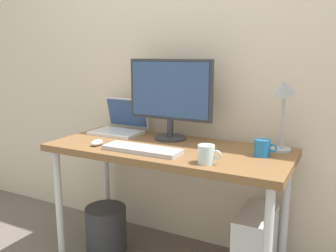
{
  "coord_description": "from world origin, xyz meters",
  "views": [
    {
      "loc": [
        0.91,
        -1.76,
        1.26
      ],
      "look_at": [
        0.0,
        0.0,
        0.86
      ],
      "focal_mm": 38.1,
      "sensor_mm": 36.0,
      "label": 1
    }
  ],
  "objects_px": {
    "coffee_mug": "(263,148)",
    "computer_tower": "(255,248)",
    "monitor": "(170,94)",
    "keyboard": "(142,149)",
    "laptop": "(121,124)",
    "desk_lamp": "(283,98)",
    "glass_cup": "(207,154)",
    "mouse": "(97,143)",
    "desk": "(168,158)",
    "wastebasket": "(106,229)"
  },
  "relations": [
    {
      "from": "desk_lamp",
      "to": "mouse",
      "type": "height_order",
      "value": "desk_lamp"
    },
    {
      "from": "laptop",
      "to": "keyboard",
      "type": "relative_size",
      "value": 0.73
    },
    {
      "from": "coffee_mug",
      "to": "wastebasket",
      "type": "distance_m",
      "value": 1.14
    },
    {
      "from": "wastebasket",
      "to": "computer_tower",
      "type": "bearing_deg",
      "value": 7.09
    },
    {
      "from": "coffee_mug",
      "to": "computer_tower",
      "type": "xyz_separation_m",
      "value": [
        -0.01,
        0.01,
        -0.58
      ]
    },
    {
      "from": "monitor",
      "to": "laptop",
      "type": "bearing_deg",
      "value": 177.24
    },
    {
      "from": "wastebasket",
      "to": "glass_cup",
      "type": "bearing_deg",
      "value": -11.04
    },
    {
      "from": "mouse",
      "to": "computer_tower",
      "type": "bearing_deg",
      "value": 14.29
    },
    {
      "from": "laptop",
      "to": "desk_lamp",
      "type": "relative_size",
      "value": 0.76
    },
    {
      "from": "laptop",
      "to": "wastebasket",
      "type": "xyz_separation_m",
      "value": [
        0.03,
        -0.24,
        -0.65
      ]
    },
    {
      "from": "keyboard",
      "to": "glass_cup",
      "type": "height_order",
      "value": "glass_cup"
    },
    {
      "from": "computer_tower",
      "to": "desk",
      "type": "bearing_deg",
      "value": -173.49
    },
    {
      "from": "computer_tower",
      "to": "wastebasket",
      "type": "relative_size",
      "value": 1.4
    },
    {
      "from": "mouse",
      "to": "computer_tower",
      "type": "height_order",
      "value": "mouse"
    },
    {
      "from": "desk",
      "to": "wastebasket",
      "type": "bearing_deg",
      "value": -172.21
    },
    {
      "from": "desk",
      "to": "computer_tower",
      "type": "relative_size",
      "value": 3.3
    },
    {
      "from": "desk_lamp",
      "to": "computer_tower",
      "type": "xyz_separation_m",
      "value": [
        -0.08,
        -0.11,
        -0.83
      ]
    },
    {
      "from": "mouse",
      "to": "computer_tower",
      "type": "relative_size",
      "value": 0.21
    },
    {
      "from": "coffee_mug",
      "to": "computer_tower",
      "type": "bearing_deg",
      "value": 154.7
    },
    {
      "from": "desk",
      "to": "mouse",
      "type": "distance_m",
      "value": 0.42
    },
    {
      "from": "monitor",
      "to": "glass_cup",
      "type": "relative_size",
      "value": 4.63
    },
    {
      "from": "coffee_mug",
      "to": "wastebasket",
      "type": "bearing_deg",
      "value": -173.32
    },
    {
      "from": "computer_tower",
      "to": "glass_cup",
      "type": "bearing_deg",
      "value": -127.66
    },
    {
      "from": "desk",
      "to": "desk_lamp",
      "type": "distance_m",
      "value": 0.72
    },
    {
      "from": "mouse",
      "to": "wastebasket",
      "type": "xyz_separation_m",
      "value": [
        -0.04,
        0.11,
        -0.61
      ]
    },
    {
      "from": "laptop",
      "to": "glass_cup",
      "type": "relative_size",
      "value": 2.71
    },
    {
      "from": "mouse",
      "to": "laptop",
      "type": "bearing_deg",
      "value": 102.22
    },
    {
      "from": "monitor",
      "to": "glass_cup",
      "type": "distance_m",
      "value": 0.58
    },
    {
      "from": "desk",
      "to": "wastebasket",
      "type": "xyz_separation_m",
      "value": [
        -0.42,
        -0.06,
        -0.52
      ]
    },
    {
      "from": "mouse",
      "to": "coffee_mug",
      "type": "distance_m",
      "value": 0.93
    },
    {
      "from": "laptop",
      "to": "mouse",
      "type": "xyz_separation_m",
      "value": [
        0.08,
        -0.35,
        -0.04
      ]
    },
    {
      "from": "laptop",
      "to": "computer_tower",
      "type": "xyz_separation_m",
      "value": [
        0.97,
        -0.13,
        -0.59
      ]
    },
    {
      "from": "monitor",
      "to": "keyboard",
      "type": "bearing_deg",
      "value": -90.71
    },
    {
      "from": "glass_cup",
      "to": "desk_lamp",
      "type": "bearing_deg",
      "value": 52.81
    },
    {
      "from": "glass_cup",
      "to": "monitor",
      "type": "bearing_deg",
      "value": 136.27
    },
    {
      "from": "monitor",
      "to": "computer_tower",
      "type": "relative_size",
      "value": 1.3
    },
    {
      "from": "glass_cup",
      "to": "wastebasket",
      "type": "distance_m",
      "value": 0.98
    },
    {
      "from": "desk",
      "to": "glass_cup",
      "type": "height_order",
      "value": "glass_cup"
    },
    {
      "from": "keyboard",
      "to": "glass_cup",
      "type": "relative_size",
      "value": 3.73
    },
    {
      "from": "coffee_mug",
      "to": "wastebasket",
      "type": "xyz_separation_m",
      "value": [
        -0.94,
        -0.11,
        -0.64
      ]
    },
    {
      "from": "glass_cup",
      "to": "computer_tower",
      "type": "relative_size",
      "value": 0.28
    },
    {
      "from": "keyboard",
      "to": "coffee_mug",
      "type": "distance_m",
      "value": 0.64
    },
    {
      "from": "desk_lamp",
      "to": "computer_tower",
      "type": "relative_size",
      "value": 1.0
    },
    {
      "from": "desk",
      "to": "keyboard",
      "type": "relative_size",
      "value": 3.15
    },
    {
      "from": "laptop",
      "to": "computer_tower",
      "type": "bearing_deg",
      "value": -7.53
    },
    {
      "from": "keyboard",
      "to": "desk_lamp",
      "type": "bearing_deg",
      "value": 26.16
    },
    {
      "from": "desk",
      "to": "laptop",
      "type": "distance_m",
      "value": 0.51
    },
    {
      "from": "keyboard",
      "to": "wastebasket",
      "type": "bearing_deg",
      "value": 163.37
    },
    {
      "from": "glass_cup",
      "to": "desk",
      "type": "bearing_deg",
      "value": 147.35
    },
    {
      "from": "glass_cup",
      "to": "computer_tower",
      "type": "xyz_separation_m",
      "value": [
        0.2,
        0.26,
        -0.58
      ]
    }
  ]
}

